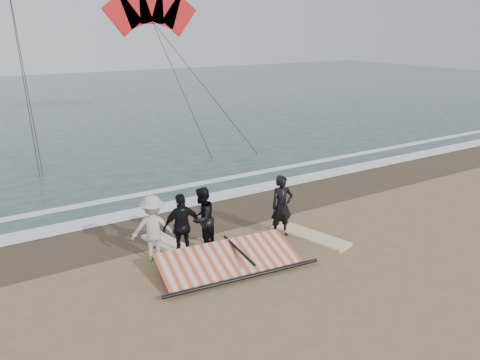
% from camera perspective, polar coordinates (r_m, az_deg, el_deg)
% --- Properties ---
extents(ground, '(120.00, 120.00, 0.00)m').
position_cam_1_polar(ground, '(12.39, 7.48, -10.75)').
color(ground, '#8C704C').
rests_on(ground, ground).
extents(sea, '(120.00, 54.00, 0.02)m').
position_cam_1_polar(sea, '(42.33, -22.09, 8.68)').
color(sea, '#233838').
rests_on(sea, ground).
extents(wet_sand, '(120.00, 2.80, 0.01)m').
position_cam_1_polar(wet_sand, '(15.77, -2.84, -4.07)').
color(wet_sand, '#4C3D2B').
rests_on(wet_sand, ground).
extents(foam_near, '(120.00, 0.90, 0.01)m').
position_cam_1_polar(foam_near, '(16.92, -5.14, -2.48)').
color(foam_near, white).
rests_on(foam_near, sea).
extents(foam_far, '(120.00, 0.45, 0.01)m').
position_cam_1_polar(foam_far, '(18.37, -7.52, -0.88)').
color(foam_far, white).
rests_on(foam_far, sea).
extents(man_main, '(0.75, 0.56, 1.87)m').
position_cam_1_polar(man_main, '(13.87, 5.12, -3.18)').
color(man_main, black).
rests_on(man_main, ground).
extents(board_white, '(1.35, 2.56, 0.10)m').
position_cam_1_polar(board_white, '(14.15, 8.49, -6.75)').
color(board_white, white).
rests_on(board_white, ground).
extents(board_cream, '(1.08, 2.39, 0.10)m').
position_cam_1_polar(board_cream, '(13.49, -8.23, -8.03)').
color(board_cream, white).
rests_on(board_cream, ground).
extents(trio_cluster, '(2.62, 1.17, 1.82)m').
position_cam_1_polar(trio_cluster, '(12.75, -7.71, -5.37)').
color(trio_cluster, black).
rests_on(trio_cluster, ground).
extents(sail_rig, '(4.18, 2.08, 0.49)m').
position_cam_1_polar(sail_rig, '(12.32, -1.97, -9.73)').
color(sail_rig, black).
rests_on(sail_rig, ground).
extents(kite_red, '(6.52, 4.98, 11.67)m').
position_cam_1_polar(kite_red, '(30.45, -10.71, 19.14)').
color(kite_red, red).
rests_on(kite_red, ground).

